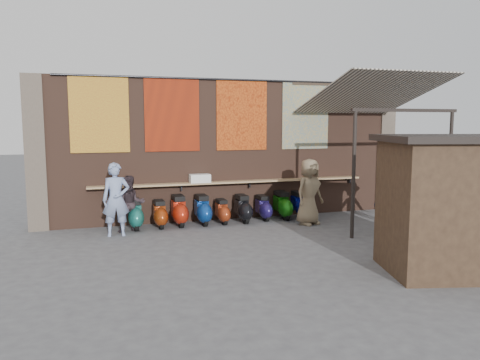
% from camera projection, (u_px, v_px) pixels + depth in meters
% --- Properties ---
extents(ground, '(70.00, 70.00, 0.00)m').
position_uv_depth(ground, '(262.00, 239.00, 11.26)').
color(ground, '#474749').
rests_on(ground, ground).
extents(brick_wall, '(10.00, 0.40, 4.00)m').
position_uv_depth(brick_wall, '(230.00, 150.00, 13.57)').
color(brick_wall, brown).
rests_on(brick_wall, ground).
extents(pier_left, '(0.50, 0.50, 4.00)m').
position_uv_depth(pier_left, '(36.00, 153.00, 11.99)').
color(pier_left, '#4C4238').
rests_on(pier_left, ground).
extents(pier_right, '(0.50, 0.50, 4.00)m').
position_uv_depth(pier_right, '(383.00, 147.00, 15.15)').
color(pier_right, '#4C4238').
rests_on(pier_right, ground).
extents(eating_counter, '(8.00, 0.32, 0.05)m').
position_uv_depth(eating_counter, '(234.00, 182.00, 13.33)').
color(eating_counter, '#9E7A51').
rests_on(eating_counter, brick_wall).
extents(shelf_box, '(0.57, 0.31, 0.23)m').
position_uv_depth(shelf_box, '(200.00, 178.00, 12.98)').
color(shelf_box, white).
rests_on(shelf_box, eating_counter).
extents(tapestry_redgold, '(1.50, 0.02, 2.00)m').
position_uv_depth(tapestry_redgold, '(99.00, 114.00, 12.15)').
color(tapestry_redgold, maroon).
rests_on(tapestry_redgold, brick_wall).
extents(tapestry_sun, '(1.50, 0.02, 2.00)m').
position_uv_depth(tapestry_sun, '(172.00, 115.00, 12.73)').
color(tapestry_sun, red).
rests_on(tapestry_sun, brick_wall).
extents(tapestry_orange, '(1.50, 0.02, 2.00)m').
position_uv_depth(tapestry_orange, '(242.00, 115.00, 13.33)').
color(tapestry_orange, '#C55218').
rests_on(tapestry_orange, brick_wall).
extents(tapestry_multi, '(1.50, 0.02, 2.00)m').
position_uv_depth(tapestry_multi, '(306.00, 115.00, 13.94)').
color(tapestry_multi, '#2A679C').
rests_on(tapestry_multi, brick_wall).
extents(hang_rail, '(9.50, 0.06, 0.06)m').
position_uv_depth(hang_rail, '(232.00, 80.00, 13.11)').
color(hang_rail, black).
rests_on(hang_rail, brick_wall).
extents(scooter_stool_0, '(0.37, 0.83, 0.78)m').
position_uv_depth(scooter_stool_0, '(135.00, 214.00, 12.24)').
color(scooter_stool_0, '#1A695E').
rests_on(scooter_stool_0, ground).
extents(scooter_stool_1, '(0.34, 0.76, 0.73)m').
position_uv_depth(scooter_stool_1, '(160.00, 214.00, 12.43)').
color(scooter_stool_1, maroon).
rests_on(scooter_stool_1, ground).
extents(scooter_stool_2, '(0.39, 0.87, 0.82)m').
position_uv_depth(scooter_stool_2, '(179.00, 211.00, 12.64)').
color(scooter_stool_2, '#AF220D').
rests_on(scooter_stool_2, ground).
extents(scooter_stool_3, '(0.38, 0.85, 0.81)m').
position_uv_depth(scooter_stool_3, '(202.00, 210.00, 12.81)').
color(scooter_stool_3, navy).
rests_on(scooter_stool_3, ground).
extents(scooter_stool_4, '(0.32, 0.70, 0.67)m').
position_uv_depth(scooter_stool_4, '(222.00, 212.00, 12.93)').
color(scooter_stool_4, maroon).
rests_on(scooter_stool_4, ground).
extents(scooter_stool_5, '(0.36, 0.80, 0.76)m').
position_uv_depth(scooter_stool_5, '(243.00, 209.00, 13.11)').
color(scooter_stool_5, black).
rests_on(scooter_stool_5, ground).
extents(scooter_stool_6, '(0.33, 0.74, 0.71)m').
position_uv_depth(scooter_stool_6, '(263.00, 208.00, 13.40)').
color(scooter_stool_6, '#1B1349').
rests_on(scooter_stool_6, ground).
extents(scooter_stool_7, '(0.38, 0.84, 0.79)m').
position_uv_depth(scooter_stool_7, '(282.00, 205.00, 13.58)').
color(scooter_stool_7, '#11580C').
rests_on(scooter_stool_7, ground).
extents(scooter_stool_8, '(0.36, 0.81, 0.77)m').
position_uv_depth(scooter_stool_8, '(300.00, 205.00, 13.69)').
color(scooter_stool_8, navy).
rests_on(scooter_stool_8, ground).
extents(diner_left, '(0.68, 0.46, 1.81)m').
position_uv_depth(diner_left, '(116.00, 199.00, 11.47)').
color(diner_left, '#7F8FB8').
rests_on(diner_left, ground).
extents(diner_right, '(0.73, 0.59, 1.45)m').
position_uv_depth(diner_right, '(131.00, 204.00, 11.88)').
color(diner_right, '#2F2429').
rests_on(diner_right, ground).
extents(shopper_navy, '(1.02, 0.62, 1.62)m').
position_uv_depth(shopper_navy, '(388.00, 203.00, 11.55)').
color(shopper_navy, black).
rests_on(shopper_navy, ground).
extents(shopper_grey, '(1.08, 0.69, 1.59)m').
position_uv_depth(shopper_grey, '(395.00, 196.00, 12.70)').
color(shopper_grey, '#505255').
rests_on(shopper_grey, ground).
extents(shopper_tan, '(1.03, 0.85, 1.81)m').
position_uv_depth(shopper_tan, '(309.00, 192.00, 12.76)').
color(shopper_tan, '#77654C').
rests_on(shopper_tan, ground).
extents(market_stall, '(2.60, 2.21, 2.43)m').
position_uv_depth(market_stall, '(450.00, 208.00, 8.61)').
color(market_stall, black).
rests_on(market_stall, ground).
extents(stall_roof, '(2.93, 2.52, 0.12)m').
position_uv_depth(stall_roof, '(454.00, 138.00, 8.45)').
color(stall_roof, black).
rests_on(stall_roof, market_stall).
extents(stall_sign, '(1.17, 0.35, 0.50)m').
position_uv_depth(stall_sign, '(430.00, 173.00, 9.41)').
color(stall_sign, gold).
rests_on(stall_sign, market_stall).
extents(stall_shelf, '(1.83, 0.58, 0.06)m').
position_uv_depth(stall_shelf, '(428.00, 216.00, 9.51)').
color(stall_shelf, '#473321').
rests_on(stall_shelf, market_stall).
extents(awning_canvas, '(3.20, 3.28, 0.97)m').
position_uv_depth(awning_canvas, '(371.00, 94.00, 12.75)').
color(awning_canvas, beige).
rests_on(awning_canvas, brick_wall).
extents(awning_ledger, '(3.30, 0.08, 0.12)m').
position_uv_depth(awning_ledger, '(342.00, 84.00, 14.20)').
color(awning_ledger, '#33261C').
rests_on(awning_ledger, brick_wall).
extents(awning_header, '(3.00, 0.08, 0.08)m').
position_uv_depth(awning_header, '(406.00, 110.00, 11.39)').
color(awning_header, black).
rests_on(awning_header, awning_post_left).
extents(awning_post_left, '(0.09, 0.09, 3.10)m').
position_uv_depth(awning_post_left, '(354.00, 175.00, 11.15)').
color(awning_post_left, black).
rests_on(awning_post_left, ground).
extents(awning_post_right, '(0.09, 0.09, 3.10)m').
position_uv_depth(awning_post_right, '(449.00, 171.00, 12.00)').
color(awning_post_right, black).
rests_on(awning_post_right, ground).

